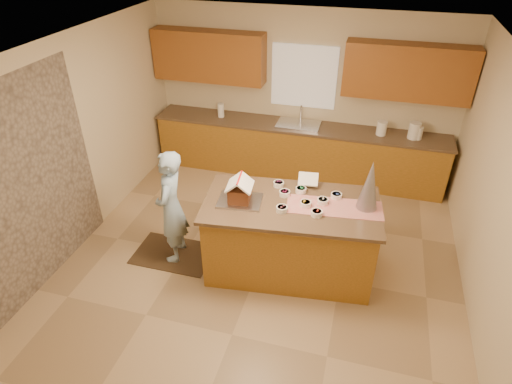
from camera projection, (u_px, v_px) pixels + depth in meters
floor at (259, 266)px, 5.62m from camera, size 5.50×5.50×0.00m
ceiling at (260, 56)px, 4.15m from camera, size 5.50×5.50×0.00m
wall_back at (303, 94)px, 7.11m from camera, size 5.50×5.50×0.00m
wall_left at (68, 149)px, 5.44m from camera, size 5.50×5.50×0.00m
wall_right at (501, 211)px, 4.32m from camera, size 5.50×5.50×0.00m
stone_accent at (28, 189)px, 4.85m from camera, size 0.00×2.50×2.50m
window_curtain at (304, 77)px, 6.92m from camera, size 1.05×0.03×1.00m
back_counter_base at (297, 151)px, 7.36m from camera, size 4.80×0.60×0.88m
back_counter_top at (298, 126)px, 7.11m from camera, size 4.85×0.63×0.04m
upper_cabinet_left at (209, 56)px, 7.01m from camera, size 1.85×0.35×0.80m
upper_cabinet_right at (408, 72)px, 6.31m from camera, size 1.85×0.35×0.80m
sink at (298, 127)px, 7.11m from camera, size 0.70×0.45×0.12m
faucet at (301, 113)px, 7.17m from camera, size 0.03×0.03×0.28m
island_base at (290, 239)px, 5.32m from camera, size 2.07×1.20×0.96m
island_top at (291, 205)px, 5.05m from camera, size 2.17×1.30×0.04m
table_runner at (334, 207)px, 4.97m from camera, size 1.13×0.52×0.01m
baking_tray at (240, 201)px, 5.06m from camera, size 0.54×0.43×0.03m
cookbook at (308, 179)px, 5.31m from camera, size 0.26×0.21×0.10m
tinsel_tree at (370, 185)px, 4.81m from camera, size 0.27×0.27×0.60m
rug at (174, 254)px, 5.80m from camera, size 1.04×0.68×0.01m
boy at (171, 207)px, 5.37m from camera, size 0.45×0.61×1.53m
canister_a at (382, 128)px, 6.74m from camera, size 0.16×0.16×0.22m
canister_b at (414, 131)px, 6.62m from camera, size 0.18×0.18×0.26m
canister_c at (418, 133)px, 6.63m from camera, size 0.14×0.14×0.20m
paper_towel at (221, 110)px, 7.33m from camera, size 0.11×0.11×0.24m
gingerbread_house at (240, 191)px, 4.99m from camera, size 0.33×0.34×0.31m
candy_bowls at (303, 198)px, 5.07m from camera, size 0.85×0.64×0.06m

